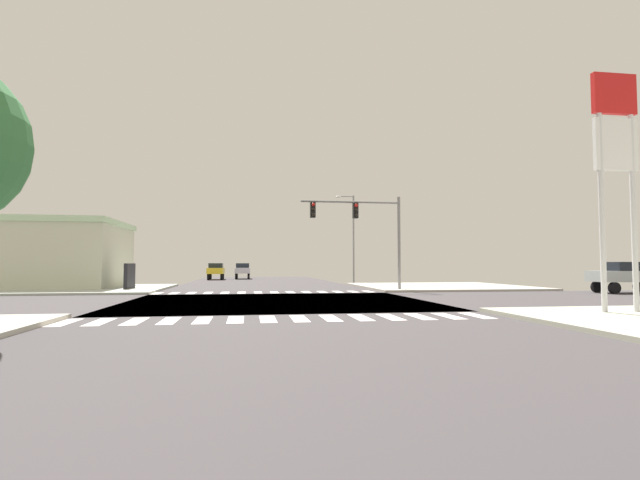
% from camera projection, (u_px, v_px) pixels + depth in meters
% --- Properties ---
extents(ground, '(90.00, 90.00, 0.05)m').
position_uv_depth(ground, '(277.00, 302.00, 22.32)').
color(ground, '#403B3F').
extents(sidewalk_corner_ne, '(12.00, 12.00, 0.14)m').
position_uv_depth(sidewalk_corner_ne, '(439.00, 286.00, 36.12)').
color(sidewalk_corner_ne, '#B2ADA3').
rests_on(sidewalk_corner_ne, ground).
extents(sidewalk_corner_nw, '(12.00, 12.00, 0.14)m').
position_uv_depth(sidewalk_corner_nw, '(74.00, 289.00, 32.23)').
color(sidewalk_corner_nw, '#ACB4A9').
rests_on(sidewalk_corner_nw, ground).
extents(crosswalk_near, '(13.50, 2.00, 0.01)m').
position_uv_depth(crosswalk_near, '(284.00, 319.00, 15.08)').
color(crosswalk_near, silver).
rests_on(crosswalk_near, ground).
extents(crosswalk_far, '(13.50, 2.00, 0.01)m').
position_uv_depth(crosswalk_far, '(266.00, 292.00, 29.49)').
color(crosswalk_far, silver).
rests_on(crosswalk_far, ground).
extents(traffic_signal_mast, '(6.58, 0.55, 6.17)m').
position_uv_depth(traffic_signal_mast, '(361.00, 221.00, 30.83)').
color(traffic_signal_mast, gray).
rests_on(traffic_signal_mast, ground).
extents(gas_station_sign, '(1.60, 0.20, 8.25)m').
position_uv_depth(gas_station_sign, '(616.00, 147.00, 16.21)').
color(gas_station_sign, silver).
rests_on(gas_station_sign, ground).
extents(street_lamp, '(1.78, 0.32, 8.14)m').
position_uv_depth(street_lamp, '(351.00, 231.00, 44.12)').
color(street_lamp, gray).
rests_on(street_lamp, ground).
extents(bank_building, '(16.89, 8.95, 4.87)m').
position_uv_depth(bank_building, '(8.00, 254.00, 33.76)').
color(bank_building, beige).
rests_on(bank_building, ground).
extents(sedan_farside_1, '(4.30, 1.80, 1.88)m').
position_uv_depth(sedan_farside_1, '(627.00, 274.00, 29.05)').
color(sedan_farside_1, black).
rests_on(sedan_farside_1, ground).
extents(sedan_crossing_2, '(1.80, 4.30, 1.88)m').
position_uv_depth(sedan_crossing_2, '(243.00, 270.00, 57.55)').
color(sedan_crossing_2, black).
rests_on(sedan_crossing_2, ground).
extents(sedan_queued_3, '(1.80, 4.30, 1.88)m').
position_uv_depth(sedan_queued_3, '(216.00, 270.00, 54.72)').
color(sedan_queued_3, black).
rests_on(sedan_queued_3, ground).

